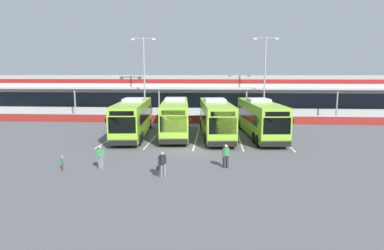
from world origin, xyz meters
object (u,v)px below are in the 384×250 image
pedestrian_near_bin (226,155)px  coach_bus_leftmost (133,118)px  coach_bus_centre (216,119)px  coach_bus_right_centre (260,119)px  coach_bus_left_centre (175,118)px  pedestrian_with_handbag (162,164)px  lamp_post_centre (265,74)px  pedestrian_in_dark_coat (100,156)px  lamp_post_west (144,74)px  pedestrian_child (63,163)px

pedestrian_near_bin → coach_bus_leftmost: bearing=130.0°
coach_bus_centre → coach_bus_right_centre: size_ratio=1.00×
coach_bus_left_centre → coach_bus_leftmost: bearing=-169.1°
coach_bus_left_centre → pedestrian_with_handbag: (0.89, -14.02, -0.93)m
pedestrian_with_handbag → lamp_post_centre: bearing=68.5°
coach_bus_right_centre → coach_bus_left_centre: bearing=177.9°
coach_bus_leftmost → coach_bus_left_centre: size_ratio=1.00×
pedestrian_in_dark_coat → pedestrian_near_bin: same height
lamp_post_centre → lamp_post_west: bearing=-178.4°
pedestrian_with_handbag → lamp_post_centre: size_ratio=0.15×
coach_bus_centre → pedestrian_with_handbag: size_ratio=7.61×
coach_bus_leftmost → lamp_post_centre: lamp_post_centre is taller
pedestrian_in_dark_coat → pedestrian_child: pedestrian_in_dark_coat is taller
coach_bus_leftmost → lamp_post_west: 12.02m
pedestrian_near_bin → pedestrian_in_dark_coat: bearing=-173.9°
coach_bus_right_centre → pedestrian_with_handbag: size_ratio=7.61×
lamp_post_west → coach_bus_leftmost: bearing=-84.0°
coach_bus_right_centre → pedestrian_in_dark_coat: size_ratio=7.61×
coach_bus_left_centre → coach_bus_right_centre: same height
pedestrian_with_handbag → coach_bus_leftmost: bearing=111.2°
pedestrian_with_handbag → pedestrian_near_bin: same height
coach_bus_leftmost → coach_bus_centre: same height
coach_bus_centre → pedestrian_in_dark_coat: 14.27m
lamp_post_west → pedestrian_child: bearing=-91.2°
pedestrian_with_handbag → pedestrian_child: 6.85m
coach_bus_centre → pedestrian_near_bin: size_ratio=7.61×
coach_bus_centre → pedestrian_with_handbag: (-3.30, -13.41, -0.93)m
coach_bus_left_centre → pedestrian_in_dark_coat: bearing=-105.6°
lamp_post_centre → coach_bus_centre: bearing=-119.6°
pedestrian_child → pedestrian_in_dark_coat: bearing=12.2°
coach_bus_leftmost → pedestrian_with_handbag: bearing=-68.8°
pedestrian_in_dark_coat → pedestrian_child: 2.47m
coach_bus_leftmost → coach_bus_centre: 8.43m
pedestrian_child → pedestrian_near_bin: (10.77, 1.41, 0.33)m
coach_bus_right_centre → pedestrian_in_dark_coat: (-12.16, -12.27, -0.91)m
lamp_post_west → lamp_post_centre: same height
coach_bus_left_centre → pedestrian_in_dark_coat: (-3.51, -12.59, -0.91)m
coach_bus_centre → pedestrian_in_dark_coat: bearing=-122.7°
coach_bus_leftmost → pedestrian_with_handbag: 14.19m
coach_bus_leftmost → pedestrian_child: coach_bus_leftmost is taller
coach_bus_leftmost → coach_bus_centre: (8.43, 0.21, 0.00)m
coach_bus_leftmost → lamp_post_west: (-1.16, 11.08, 4.50)m
pedestrian_near_bin → lamp_post_centre: lamp_post_centre is taller
pedestrian_with_handbag → pedestrian_in_dark_coat: size_ratio=1.00×
coach_bus_left_centre → pedestrian_near_bin: bearing=-67.4°
coach_bus_right_centre → pedestrian_in_dark_coat: coach_bus_right_centre is taller
coach_bus_centre → pedestrian_in_dark_coat: size_ratio=7.61×
pedestrian_near_bin → pedestrian_with_handbag: bearing=-149.8°
pedestrian_with_handbag → lamp_post_centre: (9.73, 24.74, 5.43)m
coach_bus_left_centre → lamp_post_west: lamp_post_west is taller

